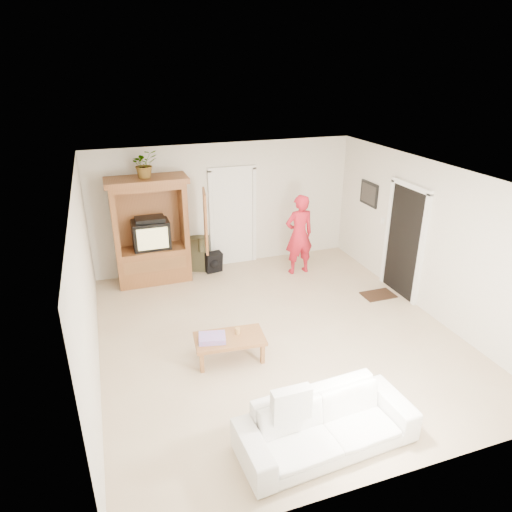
{
  "coord_description": "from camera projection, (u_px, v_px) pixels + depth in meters",
  "views": [
    {
      "loc": [
        -2.38,
        -5.87,
        4.07
      ],
      "look_at": [
        -0.15,
        0.6,
        1.15
      ],
      "focal_mm": 32.0,
      "sensor_mm": 36.0,
      "label": 1
    }
  ],
  "objects": [
    {
      "name": "plant",
      "position": [
        144.0,
        164.0,
        8.29
      ],
      "size": [
        0.54,
        0.5,
        0.52
      ],
      "primitive_type": "imported",
      "rotation": [
        0.0,
        0.0,
        0.23
      ],
      "color": "#4C7238",
      "rests_on": "armoire"
    },
    {
      "name": "man",
      "position": [
        299.0,
        235.0,
        9.26
      ],
      "size": [
        0.63,
        0.43,
        1.67
      ],
      "primitive_type": "imported",
      "rotation": [
        0.0,
        0.0,
        3.19
      ],
      "color": "red",
      "rests_on": "floor"
    },
    {
      "name": "floor",
      "position": [
        277.0,
        333.0,
        7.41
      ],
      "size": [
        6.0,
        6.0,
        0.0
      ],
      "primitive_type": "plane",
      "color": "tan",
      "rests_on": "ground"
    },
    {
      "name": "backpack_olive",
      "position": [
        200.0,
        254.0,
        9.56
      ],
      "size": [
        0.47,
        0.41,
        0.73
      ],
      "primitive_type": null,
      "rotation": [
        0.0,
        0.0,
        -0.41
      ],
      "color": "#47442B",
      "rests_on": "floor"
    },
    {
      "name": "towel",
      "position": [
        212.0,
        338.0,
        6.54
      ],
      "size": [
        0.43,
        0.35,
        0.08
      ],
      "primitive_type": "cube",
      "rotation": [
        0.0,
        0.0,
        -0.21
      ],
      "color": "#DF4A9F",
      "rests_on": "coffee_table"
    },
    {
      "name": "candle",
      "position": [
        238.0,
        331.0,
        6.7
      ],
      "size": [
        0.08,
        0.08,
        0.1
      ],
      "primitive_type": "cylinder",
      "color": "tan",
      "rests_on": "coffee_table"
    },
    {
      "name": "wall_back",
      "position": [
        225.0,
        206.0,
        9.51
      ],
      "size": [
        5.5,
        0.0,
        5.5
      ],
      "primitive_type": "plane",
      "rotation": [
        1.57,
        0.0,
        0.0
      ],
      "color": "silver",
      "rests_on": "floor"
    },
    {
      "name": "coffee_table",
      "position": [
        230.0,
        340.0,
        6.65
      ],
      "size": [
        1.06,
        0.64,
        0.38
      ],
      "rotation": [
        0.0,
        0.0,
        -0.09
      ],
      "color": "olive",
      "rests_on": "floor"
    },
    {
      "name": "wall_right",
      "position": [
        429.0,
        239.0,
        7.73
      ],
      "size": [
        0.0,
        6.0,
        6.0
      ],
      "primitive_type": "plane",
      "rotation": [
        1.57,
        0.0,
        -1.57
      ],
      "color": "silver",
      "rests_on": "floor"
    },
    {
      "name": "wall_front",
      "position": [
        395.0,
        381.0,
        4.29
      ],
      "size": [
        5.5,
        0.0,
        5.5
      ],
      "primitive_type": "plane",
      "rotation": [
        -1.57,
        0.0,
        0.0
      ],
      "color": "silver",
      "rests_on": "floor"
    },
    {
      "name": "doormat",
      "position": [
        378.0,
        295.0,
        8.62
      ],
      "size": [
        0.6,
        0.4,
        0.02
      ],
      "primitive_type": "cube",
      "color": "#382316",
      "rests_on": "floor"
    },
    {
      "name": "wall_left",
      "position": [
        87.0,
        287.0,
        6.08
      ],
      "size": [
        0.0,
        6.0,
        6.0
      ],
      "primitive_type": "plane",
      "rotation": [
        1.57,
        0.0,
        1.57
      ],
      "color": "silver",
      "rests_on": "floor"
    },
    {
      "name": "framed_picture",
      "position": [
        369.0,
        194.0,
        9.25
      ],
      "size": [
        0.03,
        0.6,
        0.48
      ],
      "primitive_type": "cube",
      "color": "black",
      "rests_on": "wall_right"
    },
    {
      "name": "doorway_right",
      "position": [
        404.0,
        242.0,
        8.35
      ],
      "size": [
        0.05,
        0.9,
        2.04
      ],
      "primitive_type": "cube",
      "color": "black",
      "rests_on": "floor"
    },
    {
      "name": "backpack_black",
      "position": [
        213.0,
        262.0,
        9.51
      ],
      "size": [
        0.37,
        0.25,
        0.42
      ],
      "primitive_type": null,
      "rotation": [
        0.0,
        0.0,
        0.16
      ],
      "color": "black",
      "rests_on": "floor"
    },
    {
      "name": "armoire",
      "position": [
        153.0,
        237.0,
        8.9
      ],
      "size": [
        1.82,
        1.14,
        2.1
      ],
      "color": "brown",
      "rests_on": "floor"
    },
    {
      "name": "door_back",
      "position": [
        233.0,
        218.0,
        9.64
      ],
      "size": [
        0.85,
        0.05,
        2.04
      ],
      "primitive_type": "cube",
      "color": "white",
      "rests_on": "floor"
    },
    {
      "name": "ceiling",
      "position": [
        280.0,
        176.0,
        6.39
      ],
      "size": [
        6.0,
        6.0,
        0.0
      ],
      "primitive_type": "plane",
      "rotation": [
        3.14,
        0.0,
        0.0
      ],
      "color": "white",
      "rests_on": "floor"
    },
    {
      "name": "sofa",
      "position": [
        326.0,
        424.0,
        5.15
      ],
      "size": [
        2.09,
        0.93,
        0.6
      ],
      "primitive_type": "imported",
      "rotation": [
        0.0,
        0.0,
        0.06
      ],
      "color": "white",
      "rests_on": "floor"
    }
  ]
}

